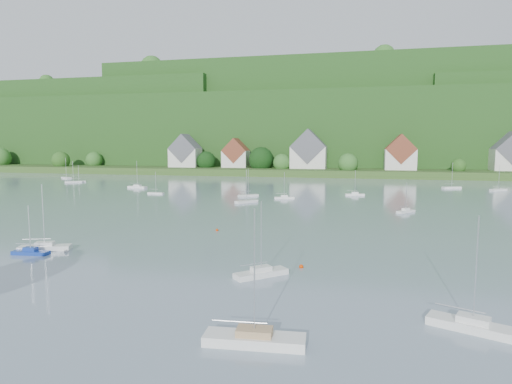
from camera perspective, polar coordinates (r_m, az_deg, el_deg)
far_shore_strip at (r=216.78m, az=5.84°, el=2.86°), size 600.00×60.00×3.00m
forested_ridge at (r=284.68m, az=7.72°, el=7.93°), size 620.00×181.22×69.89m
village_building_0 at (r=217.80m, az=-9.14°, el=4.94°), size 14.00×10.40×16.00m
village_building_1 at (r=211.62m, az=-2.63°, el=4.77°), size 12.00×9.36×14.00m
village_building_2 at (r=203.96m, az=6.84°, el=5.11°), size 16.00×11.44×18.00m
village_building_3 at (r=201.59m, az=18.19°, el=4.59°), size 13.00×10.40×15.50m
village_building_4 at (r=214.25m, az=30.20°, el=4.18°), size 15.00×10.40×16.50m
near_sailboat_0 at (r=65.09m, az=-25.69°, el=-6.43°), size 6.74×3.99×8.79m
near_sailboat_1 at (r=63.48m, az=-27.18°, el=-6.88°), size 4.80×1.76×6.34m
near_sailboat_2 at (r=32.46m, az=-0.21°, el=-18.42°), size 7.29×2.53×9.67m
near_sailboat_3 at (r=47.55m, az=0.67°, el=-10.38°), size 5.52×5.32×8.09m
near_sailboat_4 at (r=38.27m, az=26.31°, el=-15.19°), size 6.71×4.23×8.79m
mooring_buoy_1 at (r=62.79m, az=-23.39°, el=-7.21°), size 0.48×0.48×0.48m
mooring_buoy_2 at (r=51.08m, az=5.88°, el=-9.74°), size 0.50×0.50×0.50m
mooring_buoy_3 at (r=71.99m, az=-5.08°, el=-5.04°), size 0.46×0.46×0.46m
far_sailboat_cluster at (r=133.46m, az=7.85°, el=0.28°), size 191.97×68.54×8.71m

